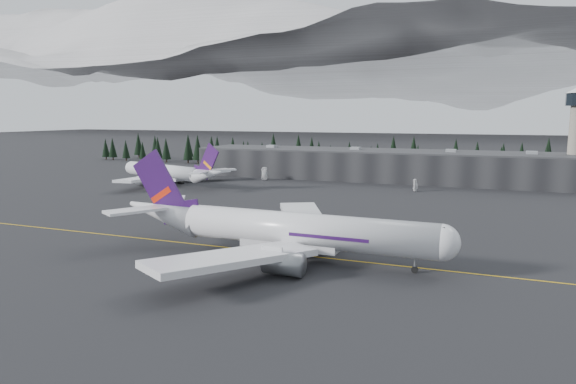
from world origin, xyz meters
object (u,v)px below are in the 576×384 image
at_px(jet_parked, 170,172).
at_px(terminal, 378,165).
at_px(jet_main, 276,228).
at_px(gse_vehicle_a, 265,178).
at_px(gse_vehicle_b, 416,189).

bearing_deg(jet_parked, terminal, -128.06).
height_order(terminal, jet_parked, jet_parked).
xyz_separation_m(jet_main, gse_vehicle_a, (-51.41, 108.61, -4.97)).
bearing_deg(gse_vehicle_a, gse_vehicle_b, -8.27).
distance_m(terminal, jet_parked, 87.68).
bearing_deg(jet_main, jet_parked, 135.40).
distance_m(terminal, gse_vehicle_b, 37.49).
relative_size(terminal, gse_vehicle_b, 34.64).
bearing_deg(gse_vehicle_b, jet_main, -35.01).
xyz_separation_m(jet_main, gse_vehicle_b, (13.02, 99.07, -4.98)).
relative_size(terminal, jet_main, 2.30).
xyz_separation_m(terminal, jet_main, (7.49, -129.96, -0.54)).
distance_m(jet_main, gse_vehicle_a, 120.26).
bearing_deg(terminal, gse_vehicle_b, -56.42).
xyz_separation_m(jet_main, jet_parked, (-80.55, 81.50, -0.82)).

